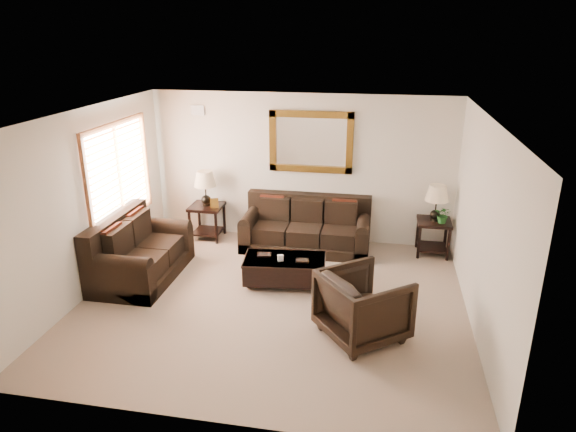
% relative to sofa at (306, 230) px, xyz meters
% --- Properties ---
extents(room, '(5.51, 5.01, 2.71)m').
position_rel_sofa_xyz_m(room, '(-0.18, -2.06, 1.02)').
color(room, '#86705C').
rests_on(room, ground).
extents(window, '(0.07, 1.96, 1.66)m').
position_rel_sofa_xyz_m(window, '(-2.88, -1.16, 1.22)').
color(window, white).
rests_on(window, room).
extents(mirror, '(1.50, 0.06, 1.10)m').
position_rel_sofa_xyz_m(mirror, '(0.00, 0.41, 1.52)').
color(mirror, '#4D340F').
rests_on(mirror, room).
extents(air_vent, '(0.25, 0.02, 0.18)m').
position_rel_sofa_xyz_m(air_vent, '(-2.08, 0.42, 2.02)').
color(air_vent, '#999999').
rests_on(air_vent, room).
extents(sofa, '(2.26, 0.97, 0.92)m').
position_rel_sofa_xyz_m(sofa, '(0.00, 0.00, 0.00)').
color(sofa, black).
rests_on(sofa, room).
extents(loveseat, '(1.06, 1.79, 1.01)m').
position_rel_sofa_xyz_m(loveseat, '(-2.45, -1.65, 0.04)').
color(loveseat, black).
rests_on(loveseat, room).
extents(end_table_left, '(0.59, 0.59, 1.30)m').
position_rel_sofa_xyz_m(end_table_left, '(-1.90, 0.11, 0.52)').
color(end_table_left, black).
rests_on(end_table_left, room).
extents(end_table_right, '(0.57, 0.57, 1.26)m').
position_rel_sofa_xyz_m(end_table_right, '(2.22, 0.12, 0.49)').
color(end_table_right, black).
rests_on(end_table_right, room).
extents(coffee_table, '(1.31, 0.80, 0.53)m').
position_rel_sofa_xyz_m(coffee_table, '(-0.12, -1.46, -0.07)').
color(coffee_table, black).
rests_on(coffee_table, room).
extents(armchair, '(1.28, 1.29, 0.97)m').
position_rel_sofa_xyz_m(armchair, '(1.14, -2.72, 0.15)').
color(armchair, black).
rests_on(armchair, floor).
extents(potted_plant, '(0.37, 0.38, 0.24)m').
position_rel_sofa_xyz_m(potted_plant, '(2.34, 0.02, 0.41)').
color(potted_plant, '#1E511B').
rests_on(potted_plant, end_table_right).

